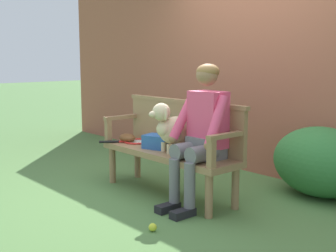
{
  "coord_description": "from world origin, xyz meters",
  "views": [
    {
      "loc": [
        3.32,
        -2.9,
        1.39
      ],
      "look_at": [
        0.0,
        0.0,
        0.7
      ],
      "focal_mm": 48.08,
      "sensor_mm": 36.0,
      "label": 1
    }
  ],
  "objects": [
    {
      "name": "brick_garden_fence",
      "position": [
        0.0,
        1.5,
        1.32
      ],
      "size": [
        8.0,
        0.3,
        2.64
      ],
      "primitive_type": "cube",
      "color": "#9E5642",
      "rests_on": "ground"
    },
    {
      "name": "dog_on_bench",
      "position": [
        0.08,
        -0.01,
        0.7
      ],
      "size": [
        0.32,
        0.49,
        0.49
      ],
      "color": "beige",
      "rests_on": "garden_bench"
    },
    {
      "name": "bench_armrest_right_end",
      "position": [
        0.78,
        -0.08,
        0.65
      ],
      "size": [
        0.06,
        0.47,
        0.28
      ],
      "color": "#93704C",
      "rests_on": "garden_bench"
    },
    {
      "name": "hedge_bush_far_right",
      "position": [
        1.04,
        1.12,
        0.35
      ],
      "size": [
        1.01,
        0.75,
        0.7
      ],
      "primitive_type": "ellipsoid",
      "color": "#337538",
      "rests_on": "ground"
    },
    {
      "name": "baseball_glove",
      "position": [
        -0.65,
        -0.03,
        0.5
      ],
      "size": [
        0.24,
        0.2,
        0.09
      ],
      "primitive_type": "ellipsoid",
      "rotation": [
        0.0,
        0.0,
        -0.15
      ],
      "color": "brown",
      "rests_on": "garden_bench"
    },
    {
      "name": "bench_armrest_left_end",
      "position": [
        -0.78,
        -0.08,
        0.65
      ],
      "size": [
        0.06,
        0.47,
        0.28
      ],
      "color": "#93704C",
      "rests_on": "garden_bench"
    },
    {
      "name": "ground_plane",
      "position": [
        0.0,
        0.0,
        0.0
      ],
      "size": [
        40.0,
        40.0,
        0.0
      ],
      "primitive_type": "plane",
      "color": "#4C753D"
    },
    {
      "name": "garden_bench",
      "position": [
        0.0,
        0.0,
        0.39
      ],
      "size": [
        1.64,
        0.47,
        0.45
      ],
      "color": "#93704C",
      "rests_on": "ground"
    },
    {
      "name": "bench_backrest",
      "position": [
        0.0,
        0.2,
        0.71
      ],
      "size": [
        1.68,
        0.06,
        0.5
      ],
      "color": "#93704C",
      "rests_on": "garden_bench"
    },
    {
      "name": "tennis_racket",
      "position": [
        -0.57,
        0.01,
        0.46
      ],
      "size": [
        0.43,
        0.56,
        0.03
      ],
      "color": "red",
      "rests_on": "garden_bench"
    },
    {
      "name": "sports_bag",
      "position": [
        -0.15,
        -0.01,
        0.52
      ],
      "size": [
        0.33,
        0.27,
        0.14
      ],
      "primitive_type": "cube",
      "rotation": [
        0.0,
        0.0,
        0.3
      ],
      "color": "#2856A3",
      "rests_on": "garden_bench"
    },
    {
      "name": "tennis_ball",
      "position": [
        0.65,
        -0.73,
        0.03
      ],
      "size": [
        0.07,
        0.07,
        0.07
      ],
      "primitive_type": "sphere",
      "color": "#CCDB33",
      "rests_on": "ground"
    },
    {
      "name": "person_seated",
      "position": [
        0.48,
        -0.01,
        0.73
      ],
      "size": [
        0.56,
        0.63,
        1.32
      ],
      "color": "black",
      "rests_on": "ground"
    }
  ]
}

